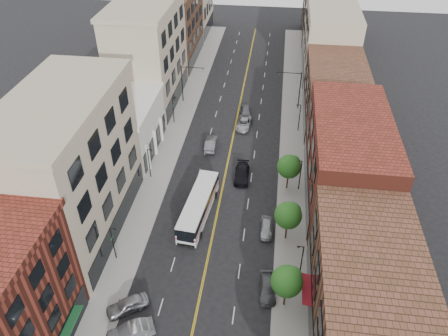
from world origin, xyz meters
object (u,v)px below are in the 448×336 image
at_px(car_lane_a, 242,174).
at_px(car_angle_b, 131,332).
at_px(city_bus, 198,206).
at_px(car_parked_far, 266,228).
at_px(car_parked_mid, 267,289).
at_px(car_angle_a, 127,305).
at_px(car_lane_c, 246,112).
at_px(car_lane_b, 244,123).
at_px(car_lane_behind, 211,143).

bearing_deg(car_lane_a, car_angle_b, -109.09).
xyz_separation_m(city_bus, car_parked_far, (9.20, -1.87, -1.10)).
bearing_deg(city_bus, car_parked_mid, -43.63).
bearing_deg(car_parked_far, city_bus, 166.24).
bearing_deg(car_parked_mid, car_parked_far, 88.58).
distance_m(car_angle_a, car_angle_b, 3.33).
height_order(city_bus, car_parked_far, city_bus).
relative_size(car_angle_a, car_lane_c, 1.02).
bearing_deg(car_lane_a, car_lane_b, 92.72).
bearing_deg(car_lane_a, car_parked_far, -70.16).
relative_size(car_angle_a, car_lane_b, 0.88).
bearing_deg(car_lane_behind, car_lane_c, -115.11).
relative_size(city_bus, car_lane_c, 2.72).
bearing_deg(car_angle_b, car_lane_behind, 147.33).
bearing_deg(city_bus, car_lane_behind, 98.67).
distance_m(city_bus, car_lane_a, 10.25).
bearing_deg(car_lane_c, car_angle_a, -108.35).
bearing_deg(car_parked_mid, car_angle_b, -156.65).
distance_m(city_bus, car_parked_mid, 15.03).
xyz_separation_m(car_angle_a, car_angle_b, (1.30, -3.07, 0.02)).
bearing_deg(car_parked_mid, car_lane_a, 98.40).
distance_m(car_parked_mid, car_parked_far, 9.49).
relative_size(car_lane_a, car_lane_c, 1.17).
xyz_separation_m(car_angle_a, car_lane_a, (9.99, 24.45, -0.01)).
xyz_separation_m(car_angle_b, car_lane_b, (7.60, 42.01, -0.07)).
relative_size(city_bus, car_parked_mid, 2.78).
bearing_deg(car_parked_far, car_lane_a, 109.16).
bearing_deg(car_angle_a, car_parked_far, 99.78).
distance_m(car_lane_behind, car_lane_b, 8.55).
distance_m(car_lane_behind, car_lane_a, 9.42).
height_order(car_parked_mid, car_lane_b, car_lane_b).
bearing_deg(car_lane_b, car_parked_far, -73.66).
bearing_deg(city_bus, car_angle_b, -95.68).
height_order(city_bus, car_lane_c, city_bus).
xyz_separation_m(car_lane_behind, car_lane_a, (5.84, -7.38, -0.04)).
bearing_deg(car_angle_b, car_lane_c, 142.60).
height_order(car_angle_a, car_parked_mid, car_angle_a).
xyz_separation_m(car_parked_far, car_lane_c, (-5.31, 29.28, 0.07)).
bearing_deg(car_lane_a, car_lane_behind, 126.79).
height_order(car_lane_behind, car_lane_c, car_lane_behind).
bearing_deg(car_lane_behind, city_bus, 91.13).
bearing_deg(car_angle_b, city_bus, 140.70).
xyz_separation_m(car_lane_behind, car_lane_b, (4.76, 7.10, -0.09)).
bearing_deg(car_angle_b, car_angle_a, 174.94).
height_order(city_bus, car_lane_a, city_bus).
xyz_separation_m(city_bus, car_angle_a, (-5.02, -15.55, -1.02)).
bearing_deg(city_bus, car_parked_far, -5.92).
xyz_separation_m(car_lane_a, car_lane_b, (-1.09, 14.48, -0.04)).
bearing_deg(car_lane_c, car_parked_mid, -87.99).
bearing_deg(car_angle_a, car_lane_c, 134.17).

